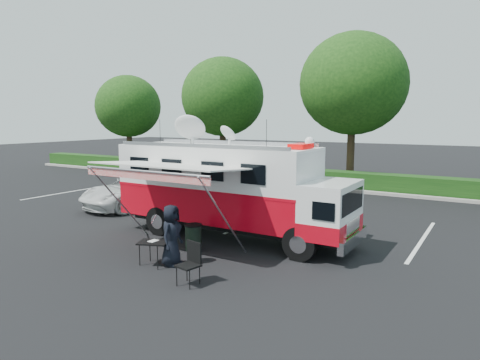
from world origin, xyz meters
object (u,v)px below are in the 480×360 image
object	(u,v)px
trash_bin	(193,237)
white_suv	(138,206)
folding_table	(153,243)
command_truck	(230,188)

from	to	relation	value
trash_bin	white_suv	bearing A→B (deg)	147.58
folding_table	trash_bin	size ratio (longest dim) A/B	1.18
command_truck	white_suv	world-z (taller)	command_truck
command_truck	trash_bin	size ratio (longest dim) A/B	10.28
command_truck	folding_table	bearing A→B (deg)	-94.89
white_suv	folding_table	distance (m)	8.32
folding_table	trash_bin	bearing A→B (deg)	87.31
command_truck	folding_table	distance (m)	3.59
white_suv	trash_bin	distance (m)	7.35
command_truck	folding_table	world-z (taller)	command_truck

